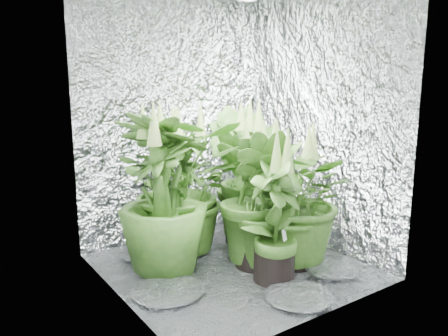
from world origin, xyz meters
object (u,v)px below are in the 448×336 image
plant_e (296,199)px  plant_d (164,195)px  plant_f (275,214)px  plant_c (243,177)px  circulation_fan (248,211)px  plant_g (257,200)px  plant_b (183,178)px  plant_a (181,187)px

plant_e → plant_d: bearing=153.7°
plant_e → plant_f: bearing=-159.3°
plant_c → plant_e: 0.57m
plant_f → circulation_fan: 1.11m
plant_c → plant_g: size_ratio=1.10×
plant_b → plant_f: (0.11, -0.96, -0.07)m
plant_a → plant_e: bearing=-49.4°
plant_c → plant_f: (-0.26, -0.67, -0.09)m
plant_g → circulation_fan: size_ratio=3.08×
plant_f → plant_g: size_ratio=0.94×
plant_c → plant_e: (0.02, -0.57, -0.06)m
plant_c → plant_d: (-0.78, -0.17, 0.00)m
circulation_fan → plant_c: bearing=-141.3°
plant_b → plant_d: bearing=-131.1°
plant_f → plant_g: bearing=78.0°
plant_c → circulation_fan: 0.54m
plant_e → plant_g: size_ratio=0.97×
plant_g → plant_e: bearing=-32.4°
plant_b → plant_d: (-0.41, -0.46, 0.02)m
plant_d → plant_f: (0.52, -0.50, -0.09)m
plant_c → plant_d: size_ratio=0.99×
plant_b → circulation_fan: (0.63, -0.02, -0.37)m
plant_d → plant_g: 0.63m
plant_d → plant_f: size_ratio=1.18×
plant_d → circulation_fan: (1.03, 0.44, -0.39)m
plant_d → plant_f: 0.73m
plant_a → plant_f: (0.26, -0.73, -0.07)m
plant_b → plant_f: bearing=-83.2°
plant_c → plant_g: (-0.20, -0.42, -0.06)m
plant_a → plant_e: (0.54, -0.63, -0.04)m
plant_e → plant_f: (-0.28, -0.10, -0.03)m
plant_a → plant_d: plant_d is taller
plant_a → plant_e: plant_a is taller
plant_b → circulation_fan: plant_b is taller
plant_b → circulation_fan: 0.73m
plant_e → circulation_fan: size_ratio=3.00×
plant_c → plant_e: bearing=-88.0°
plant_a → circulation_fan: size_ratio=3.35×
plant_b → circulation_fan: bearing=-2.2°
plant_d → circulation_fan: size_ratio=3.43×
plant_b → plant_e: 0.94m
plant_d → plant_b: bearing=48.9°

